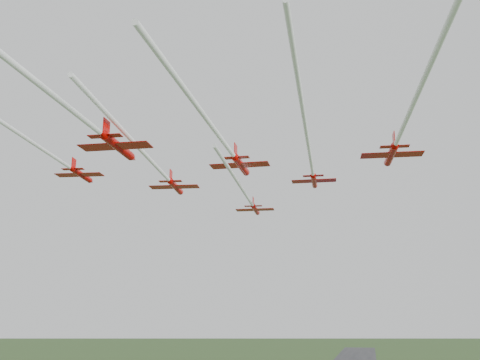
% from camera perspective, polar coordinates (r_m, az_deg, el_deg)
% --- Properties ---
extents(jet_lead, '(7.95, 47.99, 2.35)m').
position_cam_1_polar(jet_lead, '(99.54, 0.83, -1.89)').
color(jet_lead, '#C00401').
extents(jet_row2_left, '(11.61, 56.69, 2.89)m').
position_cam_1_polar(jet_row2_left, '(93.74, -8.66, 1.18)').
color(jet_row2_left, '#C00401').
extents(jet_row2_right, '(8.24, 64.72, 2.44)m').
position_cam_1_polar(jet_row2_right, '(83.02, 7.43, 2.94)').
color(jet_row2_right, '#C00401').
extents(jet_row3_left, '(9.65, 47.16, 2.36)m').
position_cam_1_polar(jet_row3_left, '(83.86, -19.40, 2.48)').
color(jet_row3_left, '#C00401').
extents(jet_row3_mid, '(9.86, 52.27, 2.95)m').
position_cam_1_polar(jet_row3_mid, '(78.84, -1.53, 3.78)').
color(jet_row3_mid, '#C00401').
extents(jet_row3_right, '(10.23, 63.96, 2.84)m').
position_cam_1_polar(jet_row3_right, '(71.93, 17.39, 6.32)').
color(jet_row3_right, '#C00401').
extents(jet_row4_left, '(10.00, 45.52, 2.96)m').
position_cam_1_polar(jet_row4_left, '(67.96, -15.63, 5.68)').
color(jet_row4_left, '#C00401').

